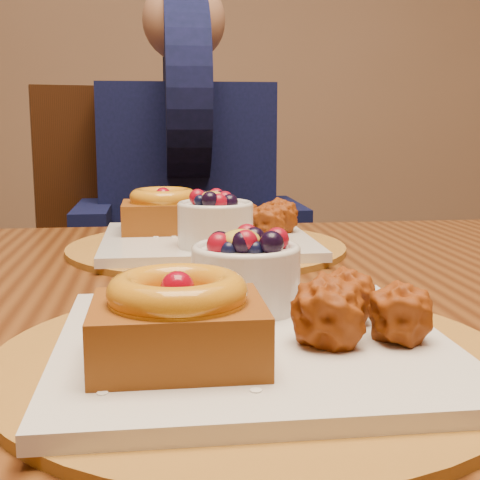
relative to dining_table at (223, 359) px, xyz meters
name	(u,v)px	position (x,y,z in m)	size (l,w,h in m)	color
dining_table	(223,359)	(0.00, 0.00, 0.00)	(1.60, 0.90, 0.76)	#3A1B0A
place_setting_near	(248,327)	(0.00, -0.21, 0.10)	(0.38, 0.38, 0.09)	brown
place_setting_far	(205,231)	(0.00, 0.21, 0.10)	(0.38, 0.38, 0.09)	brown
chair_far	(156,288)	(-0.07, 0.79, -0.12)	(0.58, 0.58, 1.01)	black
diner	(186,163)	(0.00, 0.86, 0.16)	(0.48, 0.47, 0.78)	black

